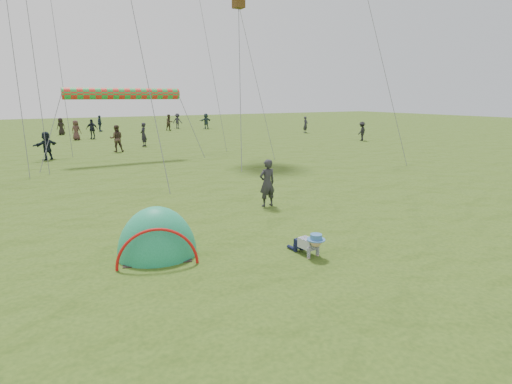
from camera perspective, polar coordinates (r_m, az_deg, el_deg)
ground at (r=10.15m, az=5.32°, el=-7.44°), size 140.00×140.00×0.00m
crawling_toddler at (r=9.43m, az=7.61°, el=-7.26°), size 0.62×0.82×0.59m
popup_tent at (r=9.72m, az=-13.85°, el=-8.76°), size 2.15×1.93×2.35m
standing_adult at (r=13.34m, az=1.61°, el=1.29°), size 0.59×0.39×1.60m
crowd_person_2 at (r=38.19m, az=-22.40°, el=8.31°), size 1.08×0.84×1.71m
crowd_person_5 at (r=26.37m, az=-27.73°, el=5.86°), size 1.53×1.30×1.66m
crowd_person_6 at (r=31.22m, az=-15.78°, el=7.92°), size 0.69×0.76×1.74m
crowd_person_7 at (r=28.50m, az=-19.30°, el=7.23°), size 0.96×0.81×1.78m
crowd_person_8 at (r=46.14m, az=-21.42°, el=9.11°), size 0.82×1.08×1.70m
crowd_person_9 at (r=35.00m, az=14.87°, el=8.39°), size 1.17×0.93×1.59m
crowd_person_10 at (r=37.77m, az=-24.31°, el=8.06°), size 0.97×0.92×1.67m
crowd_person_11 at (r=47.12m, az=-7.16°, el=10.02°), size 1.71×0.99×1.76m
crowd_person_12 at (r=41.69m, az=7.09°, el=9.53°), size 0.72×0.62×1.66m
crowd_person_13 at (r=45.41m, az=-12.27°, el=9.69°), size 1.00×0.87×1.74m
crowd_person_15 at (r=48.07m, az=-11.15°, el=9.93°), size 1.26×1.23×1.73m
crowd_person_16 at (r=43.61m, az=-26.09°, el=8.43°), size 0.94×0.81×1.63m
rainbow_tube_kite at (r=24.40m, az=-18.38°, el=13.19°), size 6.38×0.64×0.64m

